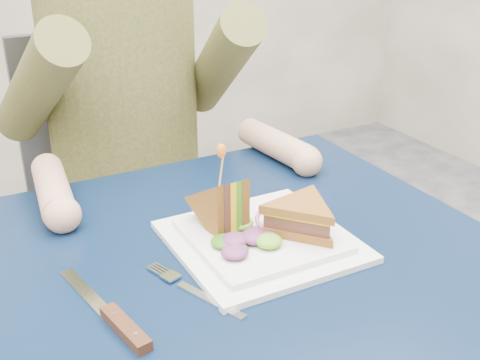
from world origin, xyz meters
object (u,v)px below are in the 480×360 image
chair (120,191)px  diner (122,53)px  fork (196,291)px  table (252,296)px  sandwich_flat (301,217)px  sandwich_upright (222,207)px  plate (261,239)px  knife (117,321)px

chair → diner: size_ratio=1.25×
chair → fork: 0.78m
table → sandwich_flat: 0.15m
sandwich_upright → sandwich_flat: bearing=-35.3°
sandwich_flat → sandwich_upright: (-0.10, 0.07, 0.01)m
plate → sandwich_upright: sandwich_upright is taller
plate → diner: bearing=92.3°
diner → sandwich_upright: size_ratio=6.19×
diner → sandwich_upright: bearing=-92.3°
sandwich_upright → fork: size_ratio=0.69×
fork → knife: 0.11m
fork → plate: bearing=26.4°
sandwich_flat → fork: bearing=-167.1°
table → chair: bearing=90.0°
chair → sandwich_upright: size_ratio=7.73×
sandwich_upright → fork: 0.16m
fork → diner: bearing=79.5°
sandwich_upright → fork: bearing=-130.2°
table → sandwich_flat: bearing=-7.6°
sandwich_flat → fork: sandwich_flat is taller
diner → sandwich_flat: 0.61m
sandwich_upright → fork: (-0.10, -0.11, -0.05)m
sandwich_flat → fork: 0.21m
chair → sandwich_flat: 0.74m
diner → knife: bearing=-109.5°
plate → fork: plate is taller
diner → chair: bearing=90.0°
table → diner: size_ratio=1.01×
plate → sandwich_flat: (0.05, -0.03, 0.04)m
chair → table: bearing=-90.0°
diner → knife: 0.71m
diner → plate: size_ratio=2.87×
diner → fork: bearing=-100.5°
table → fork: fork is taller
diner → knife: diner is taller
plate → sandwich_flat: size_ratio=1.39×
diner → plate: diner is taller
sandwich_flat → sandwich_upright: 0.12m
plate → knife: 0.27m
sandwich_upright → knife: 0.25m
sandwich_flat → fork: (-0.20, -0.04, -0.04)m
knife → diner: bearing=70.5°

